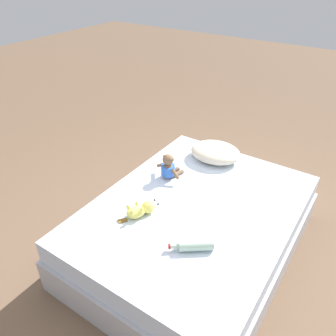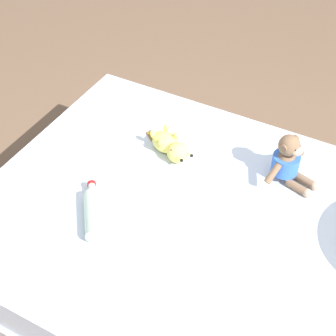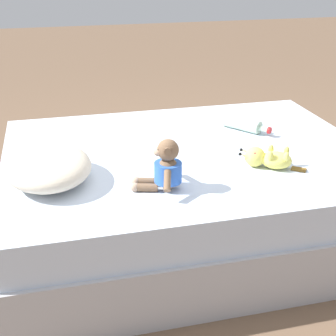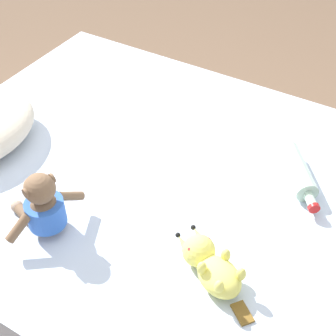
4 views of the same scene
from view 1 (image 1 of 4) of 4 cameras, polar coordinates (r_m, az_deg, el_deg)
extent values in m
plane|color=brown|center=(2.98, 4.23, -13.71)|extent=(16.00, 16.00, 0.00)
cube|color=#B2B2B7|center=(2.88, 4.36, -11.69)|extent=(1.48, 1.97, 0.30)
cube|color=silver|center=(2.71, 4.57, -8.03)|extent=(1.44, 1.91, 0.19)
ellipsoid|color=beige|center=(3.21, 8.10, 2.69)|extent=(0.51, 0.43, 0.15)
ellipsoid|color=brown|center=(2.91, 0.00, -0.41)|extent=(0.13, 0.13, 0.15)
cylinder|color=blue|center=(2.91, 0.00, -0.33)|extent=(0.15, 0.15, 0.09)
sphere|color=brown|center=(2.85, 0.00, 1.45)|extent=(0.10, 0.10, 0.10)
ellipsoid|color=tan|center=(2.88, 0.62, 1.60)|extent=(0.07, 0.06, 0.04)
sphere|color=black|center=(2.88, 0.35, 2.00)|extent=(0.01, 0.01, 0.01)
sphere|color=black|center=(2.86, 0.82, 1.71)|extent=(0.01, 0.01, 0.01)
cylinder|color=brown|center=(2.88, -0.59, 2.01)|extent=(0.02, 0.03, 0.03)
cylinder|color=brown|center=(2.82, 0.60, 1.28)|extent=(0.02, 0.03, 0.03)
cylinder|color=brown|center=(2.97, -1.20, 0.52)|extent=(0.10, 0.05, 0.08)
cylinder|color=brown|center=(2.85, 1.26, -1.05)|extent=(0.10, 0.05, 0.08)
cylinder|color=brown|center=(3.01, 1.00, -0.42)|extent=(0.06, 0.11, 0.04)
cylinder|color=brown|center=(2.98, 1.76, -0.91)|extent=(0.06, 0.11, 0.04)
sphere|color=tan|center=(3.04, 1.70, -0.08)|extent=(0.04, 0.04, 0.04)
sphere|color=tan|center=(3.01, 2.47, -0.56)|extent=(0.04, 0.04, 0.04)
ellipsoid|color=#EAE066|center=(2.53, -5.49, -7.48)|extent=(0.17, 0.18, 0.08)
sphere|color=#EAE066|center=(2.56, -3.41, -6.64)|extent=(0.10, 0.10, 0.10)
cone|color=#EAE066|center=(2.59, -2.84, -5.83)|extent=(0.05, 0.07, 0.05)
sphere|color=black|center=(2.59, -2.29, -5.50)|extent=(0.02, 0.02, 0.02)
cone|color=#EAE066|center=(2.55, -2.27, -6.52)|extent=(0.05, 0.07, 0.05)
sphere|color=black|center=(2.55, -1.71, -6.19)|extent=(0.02, 0.02, 0.02)
sphere|color=red|center=(2.56, -3.72, -5.79)|extent=(0.02, 0.02, 0.02)
sphere|color=red|center=(2.52, -3.12, -6.54)|extent=(0.02, 0.02, 0.02)
ellipsoid|color=#EAE066|center=(2.55, -5.32, -6.09)|extent=(0.04, 0.04, 0.05)
ellipsoid|color=#EAE066|center=(2.49, -4.50, -7.16)|extent=(0.04, 0.04, 0.05)
ellipsoid|color=#EAE066|center=(2.52, -6.83, -6.64)|extent=(0.04, 0.04, 0.05)
ellipsoid|color=#EAE066|center=(2.47, -6.13, -7.64)|extent=(0.04, 0.04, 0.05)
cube|color=brown|center=(2.53, -7.74, -8.89)|extent=(0.07, 0.08, 0.01)
cylinder|color=#B2D1B7|center=(2.29, 4.81, -13.00)|extent=(0.23, 0.20, 0.08)
cylinder|color=#B2D1B7|center=(2.28, 1.12, -13.19)|extent=(0.06, 0.06, 0.03)
cylinder|color=red|center=(2.27, 0.21, -13.23)|extent=(0.03, 0.04, 0.04)
camera|label=2|loc=(2.38, 47.06, 22.57)|focal=55.01mm
camera|label=3|loc=(4.10, -19.64, 21.53)|focal=51.25mm
camera|label=4|loc=(2.39, -27.20, 18.43)|focal=52.21mm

